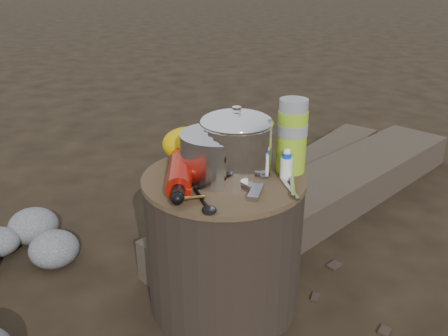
{
  "coord_description": "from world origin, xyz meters",
  "views": [
    {
      "loc": [
        -0.13,
        -1.28,
        1.03
      ],
      "look_at": [
        0.0,
        0.0,
        0.48
      ],
      "focal_mm": 37.72,
      "sensor_mm": 36.0,
      "label": 1
    }
  ],
  "objects": [
    {
      "name": "pot_grabber",
      "position": [
        0.17,
        -0.11,
        0.46
      ],
      "size": [
        0.04,
        0.15,
        0.01
      ],
      "primitive_type": null,
      "rotation": [
        0.0,
        0.0,
        -0.04
      ],
      "color": "#A4A4A9",
      "rests_on": "stump"
    },
    {
      "name": "travel_mug",
      "position": [
        0.1,
        0.17,
        0.51
      ],
      "size": [
        0.08,
        0.08,
        0.12
      ],
      "primitive_type": "cylinder",
      "color": "black",
      "rests_on": "stump"
    },
    {
      "name": "camping_pot",
      "position": [
        0.03,
        -0.01,
        0.56
      ],
      "size": [
        0.21,
        0.21,
        0.21
      ],
      "primitive_type": "cylinder",
      "color": "white",
      "rests_on": "stump"
    },
    {
      "name": "foil_windscreen",
      "position": [
        -0.02,
        0.0,
        0.52
      ],
      "size": [
        0.22,
        0.22,
        0.14
      ],
      "primitive_type": "cylinder",
      "color": "#BABAC0",
      "rests_on": "stump"
    },
    {
      "name": "squeeze_bottle",
      "position": [
        0.18,
        -0.04,
        0.49
      ],
      "size": [
        0.04,
        0.04,
        0.08
      ],
      "primitive_type": "cylinder",
      "color": "white",
      "rests_on": "stump"
    },
    {
      "name": "ground",
      "position": [
        0.0,
        0.0,
        0.0
      ],
      "size": [
        60.0,
        60.0,
        0.0
      ],
      "primitive_type": "plane",
      "color": "black",
      "rests_on": "ground"
    },
    {
      "name": "fuel_bottle",
      "position": [
        -0.13,
        -0.04,
        0.49
      ],
      "size": [
        0.09,
        0.3,
        0.07
      ],
      "primitive_type": null,
      "rotation": [
        0.0,
        0.0,
        -0.06
      ],
      "color": "#AC1308",
      "rests_on": "stump"
    },
    {
      "name": "stump",
      "position": [
        0.0,
        0.0,
        0.23
      ],
      "size": [
        0.49,
        0.49,
        0.45
      ],
      "primitive_type": "cylinder",
      "color": "black",
      "rests_on": "ground"
    },
    {
      "name": "thermos",
      "position": [
        0.21,
        0.02,
        0.56
      ],
      "size": [
        0.09,
        0.09,
        0.22
      ],
      "primitive_type": "cylinder",
      "color": "#8EBA21",
      "rests_on": "stump"
    },
    {
      "name": "log_small",
      "position": [
        0.64,
        1.05,
        0.05
      ],
      "size": [
        0.94,
        0.98,
        0.1
      ],
      "primitive_type": "cube",
      "rotation": [
        0.0,
        0.0,
        -0.76
      ],
      "color": "#3A3027",
      "rests_on": "ground"
    },
    {
      "name": "stuff_sack",
      "position": [
        -0.1,
        0.15,
        0.51
      ],
      "size": [
        0.16,
        0.13,
        0.11
      ],
      "primitive_type": "ellipsoid",
      "color": "#D5A602",
      "rests_on": "stump"
    },
    {
      "name": "log_main",
      "position": [
        0.53,
        0.59,
        0.08
      ],
      "size": [
        1.66,
        1.4,
        0.16
      ],
      "primitive_type": "cube",
      "rotation": [
        0.0,
        0.0,
        -0.9
      ],
      "color": "#3A3027",
      "rests_on": "ground"
    },
    {
      "name": "food_pouch",
      "position": [
        -0.01,
        0.15,
        0.52
      ],
      "size": [
        0.1,
        0.03,
        0.13
      ],
      "primitive_type": "cube",
      "rotation": [
        0.0,
        0.0,
        0.12
      ],
      "color": "#0F1947",
      "rests_on": "stump"
    },
    {
      "name": "spork",
      "position": [
        -0.08,
        -0.15,
        0.46
      ],
      "size": [
        0.07,
        0.15,
        0.01
      ],
      "primitive_type": null,
      "rotation": [
        0.0,
        0.0,
        0.23
      ],
      "color": "black",
      "rests_on": "stump"
    },
    {
      "name": "multitool",
      "position": [
        0.08,
        -0.12,
        0.46
      ],
      "size": [
        0.06,
        0.11,
        0.01
      ],
      "primitive_type": "cube",
      "rotation": [
        0.0,
        0.0,
        -0.35
      ],
      "color": "#A4A4A9",
      "rests_on": "stump"
    }
  ]
}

